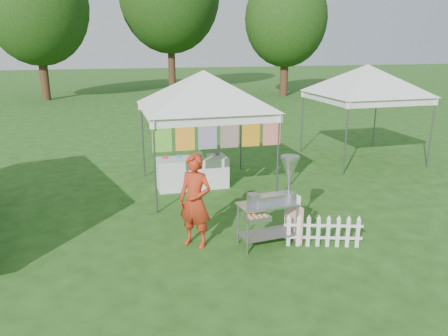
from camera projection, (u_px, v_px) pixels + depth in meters
name	position (u px, v px, depth m)	size (l,w,h in m)	color
ground	(247.00, 245.00, 8.13)	(120.00, 120.00, 0.00)	#204814
canopy_main	(204.00, 71.00, 10.55)	(4.24, 4.24, 3.45)	#59595E
canopy_right	(368.00, 65.00, 13.34)	(4.24, 4.24, 3.45)	#59595E
tree_left	(36.00, 6.00, 27.22)	(6.40, 6.40, 9.53)	#3A2915
tree_right	(286.00, 19.00, 29.64)	(5.60, 5.60, 8.42)	#3A2915
donut_cart	(277.00, 194.00, 7.94)	(1.19, 0.91, 1.66)	gray
vendor	(195.00, 201.00, 7.90)	(0.64, 0.42, 1.75)	#B02D15
picket_fence	(323.00, 232.00, 8.01)	(1.38, 0.47, 0.56)	white
display_table	(192.00, 173.00, 11.30)	(1.80, 0.70, 0.79)	white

